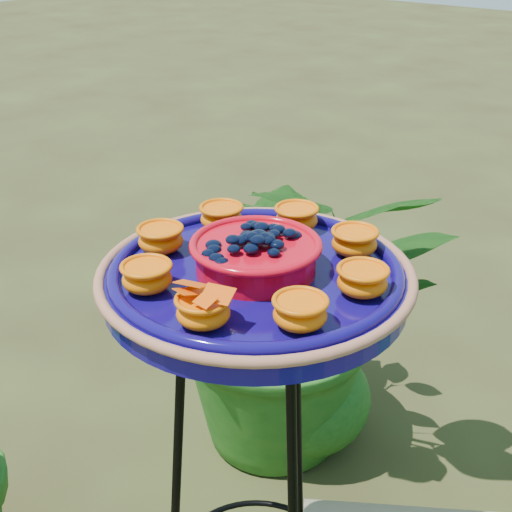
% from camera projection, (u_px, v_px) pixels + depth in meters
% --- Properties ---
extents(tripod_stand, '(0.35, 0.37, 0.92)m').
position_uv_depth(tripod_stand, '(256.00, 472.00, 1.27)').
color(tripod_stand, black).
rests_on(tripod_stand, ground).
extents(feeder_dish, '(0.49, 0.49, 0.11)m').
position_uv_depth(feeder_dish, '(256.00, 272.00, 1.09)').
color(feeder_dish, '#0F0756').
rests_on(feeder_dish, tripod_stand).
extents(shrub_back_left, '(1.09, 1.05, 0.92)m').
position_uv_depth(shrub_back_left, '(290.00, 303.00, 2.00)').
color(shrub_back_left, '#174D14').
rests_on(shrub_back_left, ground).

